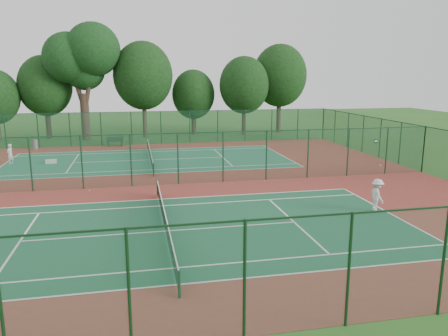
{
  "coord_description": "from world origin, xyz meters",
  "views": [
    {
      "loc": [
        -1.22,
        -28.62,
        7.22
      ],
      "look_at": [
        4.09,
        -2.85,
        1.6
      ],
      "focal_mm": 35.0,
      "sensor_mm": 36.0,
      "label": 1
    }
  ],
  "objects_px": {
    "player_near": "(377,195)",
    "kit_bag": "(51,161)",
    "bench": "(115,141)",
    "trash_bin": "(35,144)",
    "player_far": "(10,154)",
    "big_tree": "(82,57)"
  },
  "relations": [
    {
      "from": "big_tree",
      "to": "trash_bin",
      "type": "bearing_deg",
      "value": -128.01
    },
    {
      "from": "player_far",
      "to": "kit_bag",
      "type": "height_order",
      "value": "player_far"
    },
    {
      "from": "player_near",
      "to": "bench",
      "type": "relative_size",
      "value": 1.02
    },
    {
      "from": "player_far",
      "to": "kit_bag",
      "type": "xyz_separation_m",
      "value": [
        3.24,
        -0.51,
        -0.67
      ]
    },
    {
      "from": "bench",
      "to": "kit_bag",
      "type": "height_order",
      "value": "bench"
    },
    {
      "from": "player_near",
      "to": "bench",
      "type": "distance_m",
      "value": 29.28
    },
    {
      "from": "trash_bin",
      "to": "player_near",
      "type": "bearing_deg",
      "value": -48.5
    },
    {
      "from": "big_tree",
      "to": "player_near",
      "type": "bearing_deg",
      "value": -59.95
    },
    {
      "from": "bench",
      "to": "big_tree",
      "type": "relative_size",
      "value": 0.13
    },
    {
      "from": "trash_bin",
      "to": "bench",
      "type": "xyz_separation_m",
      "value": [
        7.7,
        0.12,
        0.05
      ]
    },
    {
      "from": "player_far",
      "to": "bench",
      "type": "relative_size",
      "value": 0.95
    },
    {
      "from": "player_near",
      "to": "kit_bag",
      "type": "relative_size",
      "value": 1.98
    },
    {
      "from": "player_near",
      "to": "trash_bin",
      "type": "height_order",
      "value": "player_near"
    },
    {
      "from": "player_far",
      "to": "trash_bin",
      "type": "height_order",
      "value": "player_far"
    },
    {
      "from": "player_far",
      "to": "bench",
      "type": "distance_m",
      "value": 11.1
    },
    {
      "from": "bench",
      "to": "kit_bag",
      "type": "xyz_separation_m",
      "value": [
        -4.9,
        -8.05,
        -0.37
      ]
    },
    {
      "from": "player_far",
      "to": "big_tree",
      "type": "relative_size",
      "value": 0.13
    },
    {
      "from": "bench",
      "to": "player_near",
      "type": "bearing_deg",
      "value": -67.06
    },
    {
      "from": "kit_bag",
      "to": "player_far",
      "type": "bearing_deg",
      "value": 159.36
    },
    {
      "from": "trash_bin",
      "to": "kit_bag",
      "type": "bearing_deg",
      "value": -70.55
    },
    {
      "from": "trash_bin",
      "to": "kit_bag",
      "type": "relative_size",
      "value": 1.08
    },
    {
      "from": "kit_bag",
      "to": "big_tree",
      "type": "xyz_separation_m",
      "value": [
        1.64,
        13.61,
        8.94
      ]
    }
  ]
}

